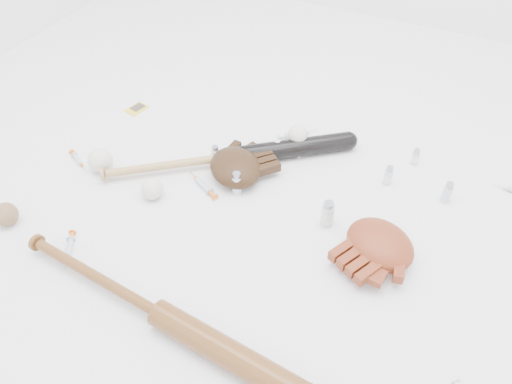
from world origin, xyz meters
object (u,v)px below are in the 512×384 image
at_px(bat_wood, 160,314).
at_px(pedestal, 297,146).
at_px(bat_dark, 229,157).
at_px(glove_dark, 236,167).

xyz_separation_m(bat_wood, pedestal, (0.05, 0.79, -0.02)).
bearing_deg(pedestal, bat_wood, -93.66).
xyz_separation_m(bat_dark, bat_wood, (0.13, -0.62, 0.00)).
height_order(bat_dark, pedestal, bat_dark).
relative_size(glove_dark, pedestal, 3.55).
height_order(glove_dark, pedestal, glove_dark).
bearing_deg(pedestal, bat_dark, -136.36).
distance_m(bat_dark, pedestal, 0.25).
height_order(bat_dark, bat_wood, bat_wood).
bearing_deg(bat_wood, bat_dark, 107.28).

